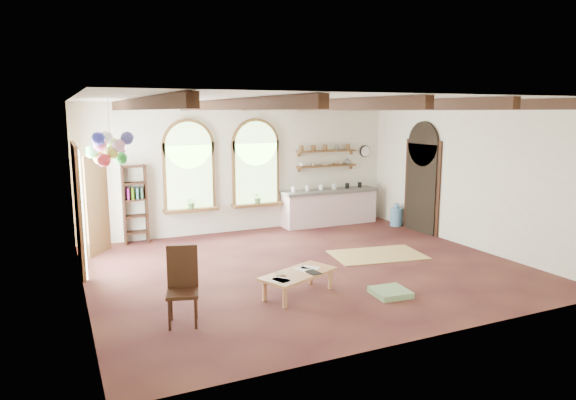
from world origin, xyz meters
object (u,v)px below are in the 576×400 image
coffee_table (299,275)px  side_chair (183,302)px  balloon_cluster (110,149)px  kitchen_counter (329,207)px

coffee_table → side_chair: size_ratio=1.33×
coffee_table → balloon_cluster: (-2.61, 2.18, 2.00)m
kitchen_counter → balloon_cluster: bearing=-157.8°
kitchen_counter → coffee_table: bearing=-124.5°
coffee_table → side_chair: bearing=-169.5°
coffee_table → balloon_cluster: 3.95m
side_chair → kitchen_counter: bearing=43.8°
coffee_table → side_chair: side_chair is taller
kitchen_counter → balloon_cluster: 6.44m
balloon_cluster → kitchen_counter: bearing=22.2°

